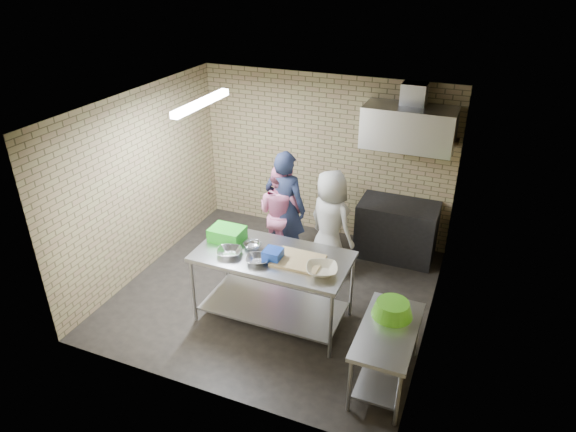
# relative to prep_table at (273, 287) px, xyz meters

# --- Properties ---
(floor) EXTENTS (4.20, 4.20, 0.00)m
(floor) POSITION_rel_prep_table_xyz_m (-0.19, 0.54, -0.49)
(floor) COLOR black
(floor) RESTS_ON ground
(ceiling) EXTENTS (4.20, 4.20, 0.00)m
(ceiling) POSITION_rel_prep_table_xyz_m (-0.19, 0.54, 2.21)
(ceiling) COLOR black
(ceiling) RESTS_ON ground
(back_wall) EXTENTS (4.20, 0.06, 2.70)m
(back_wall) POSITION_rel_prep_table_xyz_m (-0.19, 2.54, 0.86)
(back_wall) COLOR tan
(back_wall) RESTS_ON ground
(front_wall) EXTENTS (4.20, 0.06, 2.70)m
(front_wall) POSITION_rel_prep_table_xyz_m (-0.19, -1.46, 0.86)
(front_wall) COLOR tan
(front_wall) RESTS_ON ground
(left_wall) EXTENTS (0.06, 4.00, 2.70)m
(left_wall) POSITION_rel_prep_table_xyz_m (-2.29, 0.54, 0.86)
(left_wall) COLOR tan
(left_wall) RESTS_ON ground
(right_wall) EXTENTS (0.06, 4.00, 2.70)m
(right_wall) POSITION_rel_prep_table_xyz_m (1.91, 0.54, 0.86)
(right_wall) COLOR tan
(right_wall) RESTS_ON ground
(prep_table) EXTENTS (1.95, 0.98, 0.98)m
(prep_table) POSITION_rel_prep_table_xyz_m (0.00, 0.00, 0.00)
(prep_table) COLOR #BBBDC2
(prep_table) RESTS_ON floor
(side_counter) EXTENTS (0.60, 1.20, 0.75)m
(side_counter) POSITION_rel_prep_table_xyz_m (1.61, -0.56, -0.11)
(side_counter) COLOR silver
(side_counter) RESTS_ON floor
(stove) EXTENTS (1.20, 0.70, 0.90)m
(stove) POSITION_rel_prep_table_xyz_m (1.16, 2.19, -0.04)
(stove) COLOR black
(stove) RESTS_ON floor
(range_hood) EXTENTS (1.30, 0.60, 0.60)m
(range_hood) POSITION_rel_prep_table_xyz_m (1.16, 2.24, 1.61)
(range_hood) COLOR silver
(range_hood) RESTS_ON back_wall
(hood_duct) EXTENTS (0.35, 0.30, 0.30)m
(hood_duct) POSITION_rel_prep_table_xyz_m (1.16, 2.39, 2.06)
(hood_duct) COLOR #A5A8AD
(hood_duct) RESTS_ON back_wall
(wall_shelf) EXTENTS (0.80, 0.20, 0.04)m
(wall_shelf) POSITION_rel_prep_table_xyz_m (1.46, 2.43, 1.43)
(wall_shelf) COLOR #3F2B19
(wall_shelf) RESTS_ON back_wall
(fluorescent_fixture) EXTENTS (0.10, 1.25, 0.08)m
(fluorescent_fixture) POSITION_rel_prep_table_xyz_m (-1.19, 0.54, 2.15)
(fluorescent_fixture) COLOR white
(fluorescent_fixture) RESTS_ON ceiling
(green_crate) EXTENTS (0.43, 0.33, 0.17)m
(green_crate) POSITION_rel_prep_table_xyz_m (-0.70, 0.12, 0.57)
(green_crate) COLOR green
(green_crate) RESTS_ON prep_table
(blue_tub) EXTENTS (0.22, 0.22, 0.14)m
(blue_tub) POSITION_rel_prep_table_xyz_m (0.05, -0.10, 0.56)
(blue_tub) COLOR #163CAA
(blue_tub) RESTS_ON prep_table
(cutting_board) EXTENTS (0.60, 0.46, 0.03)m
(cutting_board) POSITION_rel_prep_table_xyz_m (0.35, -0.02, 0.50)
(cutting_board) COLOR tan
(cutting_board) RESTS_ON prep_table
(mixing_bowl_a) EXTENTS (0.39, 0.39, 0.07)m
(mixing_bowl_a) POSITION_rel_prep_table_xyz_m (-0.50, -0.20, 0.53)
(mixing_bowl_a) COLOR silver
(mixing_bowl_a) RESTS_ON prep_table
(mixing_bowl_b) EXTENTS (0.30, 0.30, 0.07)m
(mixing_bowl_b) POSITION_rel_prep_table_xyz_m (-0.30, 0.05, 0.52)
(mixing_bowl_b) COLOR #B0B3B7
(mixing_bowl_b) RESTS_ON prep_table
(mixing_bowl_c) EXTENTS (0.36, 0.36, 0.07)m
(mixing_bowl_c) POSITION_rel_prep_table_xyz_m (-0.10, -0.22, 0.52)
(mixing_bowl_c) COLOR silver
(mixing_bowl_c) RESTS_ON prep_table
(ceramic_bowl) EXTENTS (0.48, 0.48, 0.09)m
(ceramic_bowl) POSITION_rel_prep_table_xyz_m (0.70, -0.15, 0.53)
(ceramic_bowl) COLOR beige
(ceramic_bowl) RESTS_ON prep_table
(green_basin) EXTENTS (0.46, 0.46, 0.17)m
(green_basin) POSITION_rel_prep_table_xyz_m (1.59, -0.31, 0.35)
(green_basin) COLOR #59C626
(green_basin) RESTS_ON side_counter
(bottle_red) EXTENTS (0.07, 0.07, 0.18)m
(bottle_red) POSITION_rel_prep_table_xyz_m (1.21, 2.43, 1.54)
(bottle_red) COLOR #B22619
(bottle_red) RESTS_ON wall_shelf
(bottle_green) EXTENTS (0.06, 0.06, 0.15)m
(bottle_green) POSITION_rel_prep_table_xyz_m (1.61, 2.43, 1.53)
(bottle_green) COLOR green
(bottle_green) RESTS_ON wall_shelf
(man_navy) EXTENTS (0.70, 0.49, 1.82)m
(man_navy) POSITION_rel_prep_table_xyz_m (-0.41, 1.38, 0.42)
(man_navy) COLOR black
(man_navy) RESTS_ON floor
(woman_pink) EXTENTS (0.89, 0.77, 1.57)m
(woman_pink) POSITION_rel_prep_table_xyz_m (-0.50, 1.43, 0.30)
(woman_pink) COLOR pink
(woman_pink) RESTS_ON floor
(woman_white) EXTENTS (0.94, 0.82, 1.62)m
(woman_white) POSITION_rel_prep_table_xyz_m (0.31, 1.37, 0.32)
(woman_white) COLOR silver
(woman_white) RESTS_ON floor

